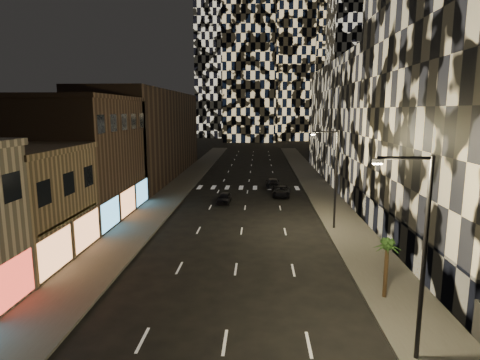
# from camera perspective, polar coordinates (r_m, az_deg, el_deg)

# --- Properties ---
(sidewalk_left) EXTENTS (4.00, 120.00, 0.15)m
(sidewalk_left) POSITION_cam_1_polar(r_m,az_deg,el_deg) (58.70, -8.65, -0.92)
(sidewalk_left) COLOR #47443F
(sidewalk_left) RESTS_ON ground
(sidewalk_right) EXTENTS (4.00, 120.00, 0.15)m
(sidewalk_right) POSITION_cam_1_polar(r_m,az_deg,el_deg) (58.16, 11.05, -1.09)
(sidewalk_right) COLOR #47443F
(sidewalk_right) RESTS_ON ground
(curb_left) EXTENTS (0.20, 120.00, 0.15)m
(curb_left) POSITION_cam_1_polar(r_m,az_deg,el_deg) (58.32, -6.63, -0.94)
(curb_left) COLOR #4C4C47
(curb_left) RESTS_ON ground
(curb_right) EXTENTS (0.20, 120.00, 0.15)m
(curb_right) POSITION_cam_1_polar(r_m,az_deg,el_deg) (57.89, 9.00, -1.08)
(curb_right) COLOR #4C4C47
(curb_right) RESTS_ON ground
(retail_tan) EXTENTS (10.00, 10.00, 8.00)m
(retail_tan) POSITION_cam_1_polar(r_m,az_deg,el_deg) (33.92, -30.58, -3.36)
(retail_tan) COLOR #7C664A
(retail_tan) RESTS_ON ground
(retail_brown) EXTENTS (10.00, 15.00, 12.00)m
(retail_brown) POSITION_cam_1_polar(r_m,az_deg,el_deg) (44.39, -22.01, 2.74)
(retail_brown) COLOR #453227
(retail_brown) RESTS_ON ground
(retail_filler_left) EXTENTS (10.00, 40.00, 14.00)m
(retail_filler_left) POSITION_cam_1_polar(r_m,az_deg,el_deg) (69.17, -12.89, 6.35)
(retail_filler_left) COLOR #453227
(retail_filler_left) RESTS_ON ground
(midrise_base) EXTENTS (0.60, 25.00, 3.00)m
(midrise_base) POSITION_cam_1_polar(r_m,az_deg,el_deg) (34.15, 21.11, -6.89)
(midrise_base) COLOR #383838
(midrise_base) RESTS_ON ground
(midrise_filler_right) EXTENTS (16.00, 40.00, 18.00)m
(midrise_filler_right) POSITION_cam_1_polar(r_m,az_deg,el_deg) (66.16, 19.12, 7.64)
(midrise_filler_right) COLOR #232326
(midrise_filler_right) RESTS_ON ground
(tower_center_low) EXTENTS (18.00, 18.00, 95.00)m
(tower_center_low) POSITION_cam_1_polar(r_m,az_deg,el_deg) (151.04, 1.46, 23.88)
(tower_center_low) COLOR black
(tower_center_low) RESTS_ON ground
(streetlight_near) EXTENTS (2.55, 0.25, 9.00)m
(streetlight_near) POSITION_cam_1_polar(r_m,az_deg,el_deg) (18.71, 24.15, -8.46)
(streetlight_near) COLOR black
(streetlight_near) RESTS_ON sidewalk_right
(streetlight_far) EXTENTS (2.55, 0.25, 9.00)m
(streetlight_far) POSITION_cam_1_polar(r_m,az_deg,el_deg) (37.55, 13.14, 1.03)
(streetlight_far) COLOR black
(streetlight_far) RESTS_ON sidewalk_right
(car_dark_midlane) EXTENTS (1.71, 3.77, 1.26)m
(car_dark_midlane) POSITION_cam_1_polar(r_m,az_deg,el_deg) (47.95, -2.25, -2.57)
(car_dark_midlane) COLOR black
(car_dark_midlane) RESTS_ON ground
(car_dark_oncoming) EXTENTS (1.94, 4.76, 1.38)m
(car_dark_oncoming) POSITION_cam_1_polar(r_m,az_deg,el_deg) (57.56, 4.64, -0.43)
(car_dark_oncoming) COLOR black
(car_dark_oncoming) RESTS_ON ground
(car_dark_rightlane) EXTENTS (2.54, 4.80, 1.28)m
(car_dark_rightlane) POSITION_cam_1_polar(r_m,az_deg,el_deg) (51.92, 5.90, -1.64)
(car_dark_rightlane) COLOR black
(car_dark_rightlane) RESTS_ON ground
(palm_tree) EXTENTS (1.77, 1.81, 3.54)m
(palm_tree) POSITION_cam_1_polar(r_m,az_deg,el_deg) (24.92, 20.22, -9.22)
(palm_tree) COLOR #47331E
(palm_tree) RESTS_ON sidewalk_right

